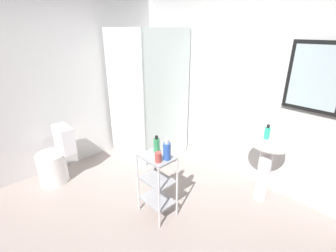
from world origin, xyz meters
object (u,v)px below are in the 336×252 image
at_px(pedestal_sink, 266,157).
at_px(body_wash_bottle_green, 157,145).
at_px(hand_soap_bottle, 267,133).
at_px(rinse_cup, 158,157).
at_px(shampoo_bottle_blue, 167,151).
at_px(storage_cart, 157,181).
at_px(toilet, 56,160).
at_px(shower_stall, 149,129).

distance_m(pedestal_sink, body_wash_bottle_green, 1.31).
xyz_separation_m(hand_soap_bottle, rinse_cup, (-0.55, -1.17, -0.09)).
xyz_separation_m(hand_soap_bottle, shampoo_bottle_blue, (-0.53, -1.07, -0.04)).
xyz_separation_m(shampoo_bottle_blue, rinse_cup, (-0.02, -0.10, -0.05)).
relative_size(pedestal_sink, storage_cart, 1.09).
bearing_deg(shampoo_bottle_blue, toilet, -158.21).
distance_m(shower_stall, storage_cart, 1.41).
relative_size(toilet, body_wash_bottle_green, 4.07).
relative_size(storage_cart, rinse_cup, 7.06).
relative_size(toilet, storage_cart, 1.03).
bearing_deg(body_wash_bottle_green, pedestal_sink, 53.84).
bearing_deg(rinse_cup, hand_soap_bottle, 64.92).
bearing_deg(storage_cart, rinse_cup, -31.72).
distance_m(storage_cart, body_wash_bottle_green, 0.40).
bearing_deg(rinse_cup, shower_stall, 145.18).
xyz_separation_m(pedestal_sink, rinse_cup, (-0.58, -1.17, 0.21)).
distance_m(shampoo_bottle_blue, rinse_cup, 0.11).
relative_size(hand_soap_bottle, rinse_cup, 1.62).
xyz_separation_m(storage_cart, shampoo_bottle_blue, (0.12, 0.04, 0.40)).
xyz_separation_m(shower_stall, toilet, (-0.30, -1.40, -0.15)).
bearing_deg(toilet, rinse_cup, 18.89).
relative_size(storage_cart, hand_soap_bottle, 4.35).
height_order(hand_soap_bottle, body_wash_bottle_green, hand_soap_bottle).
height_order(body_wash_bottle_green, rinse_cup, body_wash_bottle_green).
xyz_separation_m(toilet, body_wash_bottle_green, (1.37, 0.66, 0.51)).
distance_m(toilet, body_wash_bottle_green, 1.60).
bearing_deg(body_wash_bottle_green, rinse_cup, -36.64).
bearing_deg(hand_soap_bottle, rinse_cup, -115.08).
bearing_deg(shampoo_bottle_blue, storage_cart, -161.57).
relative_size(pedestal_sink, rinse_cup, 7.73).
relative_size(pedestal_sink, body_wash_bottle_green, 4.33).
height_order(pedestal_sink, hand_soap_bottle, hand_soap_bottle).
height_order(pedestal_sink, body_wash_bottle_green, body_wash_bottle_green).
distance_m(hand_soap_bottle, shampoo_bottle_blue, 1.19).
relative_size(shower_stall, toilet, 2.63).
bearing_deg(shower_stall, rinse_cup, -34.82).
relative_size(toilet, rinse_cup, 7.25).
bearing_deg(pedestal_sink, body_wash_bottle_green, -126.16).
bearing_deg(hand_soap_bottle, body_wash_bottle_green, -124.72).
xyz_separation_m(shower_stall, shampoo_bottle_blue, (1.27, -0.77, 0.38)).
relative_size(shower_stall, hand_soap_bottle, 11.75).
distance_m(storage_cart, hand_soap_bottle, 1.36).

